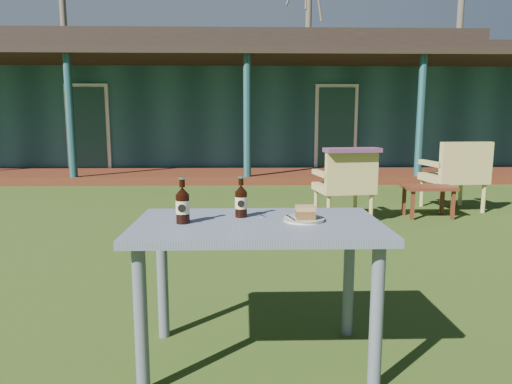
{
  "coord_description": "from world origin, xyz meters",
  "views": [
    {
      "loc": [
        -0.07,
        -3.77,
        1.21
      ],
      "look_at": [
        0.0,
        -1.3,
        0.82
      ],
      "focal_mm": 32.0,
      "sensor_mm": 36.0,
      "label": 1
    }
  ],
  "objects_px": {
    "armchair_left": "(346,182)",
    "armchair_right": "(457,172)",
    "plate": "(304,219)",
    "cola_bottle_far": "(183,205)",
    "side_table": "(429,191)",
    "cafe_table": "(258,242)",
    "cola_bottle_near": "(241,201)",
    "cake_slice": "(305,212)"
  },
  "relations": [
    {
      "from": "armchair_left",
      "to": "armchair_right",
      "type": "bearing_deg",
      "value": 19.86
    },
    {
      "from": "armchair_left",
      "to": "side_table",
      "type": "height_order",
      "value": "armchair_left"
    },
    {
      "from": "cola_bottle_near",
      "to": "armchair_left",
      "type": "bearing_deg",
      "value": 68.27
    },
    {
      "from": "cola_bottle_near",
      "to": "plate",
      "type": "bearing_deg",
      "value": -17.31
    },
    {
      "from": "cake_slice",
      "to": "side_table",
      "type": "height_order",
      "value": "cake_slice"
    },
    {
      "from": "cafe_table",
      "to": "cake_slice",
      "type": "distance_m",
      "value": 0.28
    },
    {
      "from": "plate",
      "to": "side_table",
      "type": "relative_size",
      "value": 0.34
    },
    {
      "from": "armchair_right",
      "to": "cola_bottle_near",
      "type": "bearing_deg",
      "value": -127.75
    },
    {
      "from": "cafe_table",
      "to": "cola_bottle_near",
      "type": "bearing_deg",
      "value": 124.92
    },
    {
      "from": "plate",
      "to": "cola_bottle_far",
      "type": "relative_size",
      "value": 0.91
    },
    {
      "from": "cafe_table",
      "to": "armchair_right",
      "type": "bearing_deg",
      "value": 53.88
    },
    {
      "from": "cola_bottle_far",
      "to": "armchair_right",
      "type": "relative_size",
      "value": 0.24
    },
    {
      "from": "cafe_table",
      "to": "armchair_left",
      "type": "height_order",
      "value": "armchair_left"
    },
    {
      "from": "cafe_table",
      "to": "cola_bottle_near",
      "type": "xyz_separation_m",
      "value": [
        -0.08,
        0.12,
        0.19
      ]
    },
    {
      "from": "plate",
      "to": "cola_bottle_far",
      "type": "height_order",
      "value": "cola_bottle_far"
    },
    {
      "from": "cafe_table",
      "to": "armchair_left",
      "type": "xyz_separation_m",
      "value": [
        1.16,
        3.23,
        -0.14
      ]
    },
    {
      "from": "cola_bottle_near",
      "to": "armchair_left",
      "type": "xyz_separation_m",
      "value": [
        1.24,
        3.12,
        -0.33
      ]
    },
    {
      "from": "cola_bottle_near",
      "to": "cake_slice",
      "type": "bearing_deg",
      "value": -19.03
    },
    {
      "from": "plate",
      "to": "armchair_right",
      "type": "xyz_separation_m",
      "value": [
        2.56,
        3.8,
        -0.2
      ]
    },
    {
      "from": "plate",
      "to": "cola_bottle_far",
      "type": "xyz_separation_m",
      "value": [
        -0.59,
        -0.04,
        0.08
      ]
    },
    {
      "from": "cafe_table",
      "to": "cola_bottle_far",
      "type": "height_order",
      "value": "cola_bottle_far"
    },
    {
      "from": "side_table",
      "to": "cafe_table",
      "type": "bearing_deg",
      "value": -123.4
    },
    {
      "from": "cake_slice",
      "to": "plate",
      "type": "bearing_deg",
      "value": 113.91
    },
    {
      "from": "cola_bottle_far",
      "to": "armchair_left",
      "type": "distance_m",
      "value": 3.6
    },
    {
      "from": "cola_bottle_far",
      "to": "plate",
      "type": "bearing_deg",
      "value": 3.77
    },
    {
      "from": "plate",
      "to": "cola_bottle_far",
      "type": "bearing_deg",
      "value": -176.23
    },
    {
      "from": "cola_bottle_far",
      "to": "side_table",
      "type": "xyz_separation_m",
      "value": [
        2.6,
        3.42,
        -0.47
      ]
    },
    {
      "from": "cafe_table",
      "to": "cake_slice",
      "type": "relative_size",
      "value": 13.04
    },
    {
      "from": "plate",
      "to": "armchair_left",
      "type": "distance_m",
      "value": 3.35
    },
    {
      "from": "cola_bottle_near",
      "to": "armchair_right",
      "type": "relative_size",
      "value": 0.22
    },
    {
      "from": "plate",
      "to": "armchair_left",
      "type": "bearing_deg",
      "value": 73.81
    },
    {
      "from": "cake_slice",
      "to": "armchair_left",
      "type": "distance_m",
      "value": 3.37
    },
    {
      "from": "cafe_table",
      "to": "plate",
      "type": "height_order",
      "value": "plate"
    },
    {
      "from": "plate",
      "to": "side_table",
      "type": "xyz_separation_m",
      "value": [
        2.02,
        3.38,
        -0.39
      ]
    },
    {
      "from": "cafe_table",
      "to": "plate",
      "type": "relative_size",
      "value": 5.88
    },
    {
      "from": "cafe_table",
      "to": "cola_bottle_near",
      "type": "height_order",
      "value": "cola_bottle_near"
    },
    {
      "from": "cola_bottle_far",
      "to": "side_table",
      "type": "height_order",
      "value": "cola_bottle_far"
    },
    {
      "from": "cafe_table",
      "to": "cola_bottle_near",
      "type": "relative_size",
      "value": 5.71
    },
    {
      "from": "cafe_table",
      "to": "cola_bottle_far",
      "type": "distance_m",
      "value": 0.41
    },
    {
      "from": "side_table",
      "to": "armchair_right",
      "type": "bearing_deg",
      "value": 37.48
    },
    {
      "from": "cafe_table",
      "to": "cake_slice",
      "type": "bearing_deg",
      "value": 1.87
    },
    {
      "from": "cake_slice",
      "to": "armchair_left",
      "type": "height_order",
      "value": "armchair_left"
    }
  ]
}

